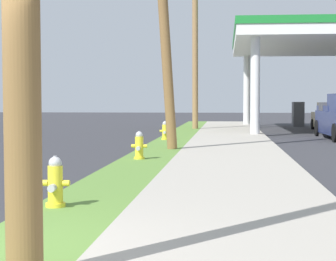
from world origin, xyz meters
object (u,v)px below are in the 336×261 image
object	(u,v)px
utility_pole_background	(195,40)
car_tan_by_near_pump	(334,118)
fire_hydrant_nearest	(55,185)
fire_hydrant_third	(165,132)
fire_hydrant_second	(139,147)

from	to	relation	value
utility_pole_background	car_tan_by_near_pump	world-z (taller)	utility_pole_background
fire_hydrant_nearest	car_tan_by_near_pump	size ratio (longest dim) A/B	0.16
utility_pole_background	car_tan_by_near_pump	bearing A→B (deg)	4.63
fire_hydrant_nearest	fire_hydrant_third	world-z (taller)	same
fire_hydrant_second	fire_hydrant_third	xyz separation A→B (m)	(-0.13, 8.04, 0.00)
fire_hydrant_second	utility_pole_background	xyz separation A→B (m)	(0.56, 17.82, 4.59)
fire_hydrant_second	car_tan_by_near_pump	world-z (taller)	car_tan_by_near_pump
car_tan_by_near_pump	fire_hydrant_second	bearing A→B (deg)	-114.07
fire_hydrant_nearest	car_tan_by_near_pump	distance (m)	27.09
fire_hydrant_second	fire_hydrant_third	bearing A→B (deg)	90.93
fire_hydrant_nearest	fire_hydrant_second	world-z (taller)	same
fire_hydrant_second	car_tan_by_near_pump	bearing A→B (deg)	65.93
fire_hydrant_second	car_tan_by_near_pump	size ratio (longest dim) A/B	0.16
fire_hydrant_third	fire_hydrant_nearest	bearing A→B (deg)	-90.17
fire_hydrant_second	fire_hydrant_third	distance (m)	8.04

